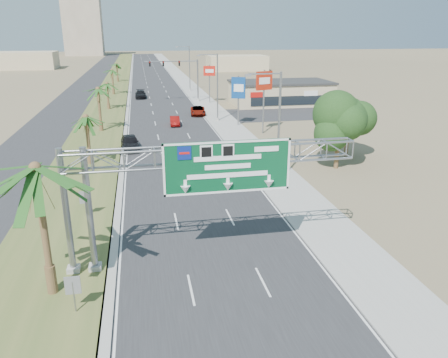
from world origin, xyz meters
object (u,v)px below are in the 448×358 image
at_px(store_building, 280,93).
at_px(pole_sign_red_near, 264,84).
at_px(palm_near, 35,169).
at_px(pole_sign_red_far, 209,73).
at_px(car_left_lane, 130,143).
at_px(car_far, 141,94).
at_px(pole_sign_blue, 238,90).
at_px(car_mid_lane, 175,121).
at_px(car_right_lane, 198,111).
at_px(sign_gantry, 199,165).
at_px(signal_mast, 187,76).

xyz_separation_m(store_building, pole_sign_red_near, (-9.96, -23.33, 4.56)).
relative_size(palm_near, pole_sign_red_far, 1.17).
relative_size(palm_near, car_left_lane, 1.68).
xyz_separation_m(car_left_lane, car_far, (1.68, 41.48, -0.08)).
bearing_deg(pole_sign_blue, car_far, 114.11).
relative_size(car_left_lane, pole_sign_blue, 0.69).
bearing_deg(car_mid_lane, palm_near, -100.77).
distance_m(store_building, pole_sign_red_far, 13.86).
relative_size(palm_near, store_building, 0.46).
bearing_deg(pole_sign_red_near, car_right_lane, 114.36).
height_order(sign_gantry, car_far, sign_gantry).
bearing_deg(pole_sign_blue, signal_mast, 101.20).
bearing_deg(car_far, pole_sign_red_far, -34.99).
height_order(signal_mast, pole_sign_red_near, pole_sign_red_near).
bearing_deg(palm_near, car_mid_lane, 76.66).
relative_size(car_left_lane, car_mid_lane, 1.27).
bearing_deg(car_right_lane, sign_gantry, -91.83).
xyz_separation_m(signal_mast, car_mid_lane, (-4.37, -21.80, -4.20)).
height_order(palm_near, signal_mast, palm_near).
xyz_separation_m(signal_mast, car_right_lane, (0.06, -14.26, -4.15)).
xyz_separation_m(car_mid_lane, pole_sign_red_near, (11.24, -7.49, 5.91)).
xyz_separation_m(sign_gantry, car_mid_lane, (1.86, 40.24, -5.41)).
bearing_deg(store_building, pole_sign_red_far, 164.35).
xyz_separation_m(car_left_lane, pole_sign_red_near, (17.54, 5.32, 5.71)).
relative_size(car_right_lane, pole_sign_red_far, 0.70).
height_order(sign_gantry, pole_sign_red_far, sign_gantry).
distance_m(car_left_lane, car_mid_lane, 14.28).
xyz_separation_m(car_left_lane, car_right_lane, (10.73, 20.37, -0.15)).
relative_size(signal_mast, car_right_lane, 2.05).
height_order(car_mid_lane, car_right_lane, car_right_lane).
relative_size(sign_gantry, car_left_lane, 3.37).
bearing_deg(car_mid_lane, car_right_lane, 62.17).
bearing_deg(car_far, car_mid_lane, -80.33).
bearing_deg(car_left_lane, signal_mast, 68.78).
relative_size(palm_near, pole_sign_blue, 1.17).
relative_size(car_far, pole_sign_red_near, 0.63).
height_order(sign_gantry, palm_near, palm_near).
bearing_deg(pole_sign_red_far, car_mid_lane, -113.12).
bearing_deg(car_left_lane, store_building, 42.08).
bearing_deg(signal_mast, car_right_lane, -89.77).
bearing_deg(palm_near, car_right_lane, 73.82).
relative_size(sign_gantry, store_building, 0.93).
xyz_separation_m(signal_mast, pole_sign_red_far, (3.93, -2.36, 0.72)).
relative_size(sign_gantry, car_right_lane, 3.33).
bearing_deg(car_right_lane, pole_sign_red_far, 77.64).
bearing_deg(car_left_lane, pole_sign_red_far, 61.56).
xyz_separation_m(store_building, pole_sign_blue, (-12.13, -17.74, 3.21)).
height_order(car_right_lane, pole_sign_blue, pole_sign_blue).
bearing_deg(pole_sign_red_far, car_left_lane, -114.35).
height_order(signal_mast, pole_sign_red_far, signal_mast).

